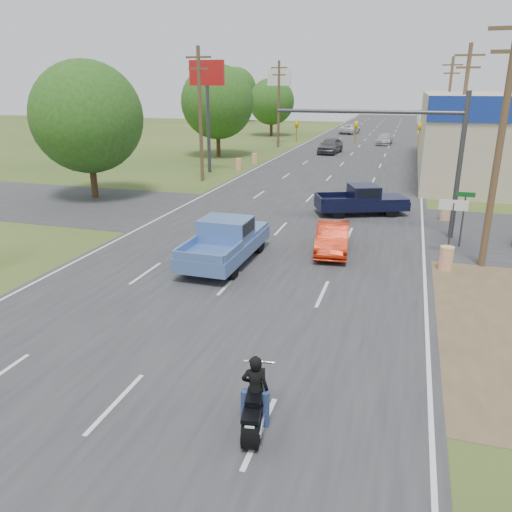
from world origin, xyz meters
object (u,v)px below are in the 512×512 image
(red_convertible, at_px, (333,238))
(navy_pickup, at_px, (364,200))
(rider, at_px, (255,393))
(distant_car_white, at_px, (350,129))
(distant_car_grey, at_px, (330,146))
(blue_pickup, at_px, (226,240))
(distant_car_silver, at_px, (384,139))
(motorcycle, at_px, (255,407))

(red_convertible, height_order, navy_pickup, navy_pickup)
(rider, height_order, distant_car_white, rider)
(distant_car_grey, bearing_deg, red_convertible, -75.31)
(rider, distance_m, distant_car_grey, 48.00)
(red_convertible, xyz_separation_m, blue_pickup, (-4.17, -2.56, 0.30))
(distant_car_silver, xyz_separation_m, distant_car_white, (-6.11, 14.23, 0.05))
(distant_car_silver, bearing_deg, distant_car_white, 116.41)
(rider, relative_size, distant_car_grey, 0.33)
(motorcycle, bearing_deg, rider, 90.00)
(distant_car_grey, bearing_deg, rider, -77.43)
(distant_car_grey, height_order, distant_car_silver, distant_car_grey)
(red_convertible, bearing_deg, motorcycle, -94.76)
(red_convertible, bearing_deg, navy_pickup, 79.27)
(motorcycle, height_order, blue_pickup, blue_pickup)
(red_convertible, distance_m, blue_pickup, 4.90)
(motorcycle, xyz_separation_m, distant_car_silver, (-0.55, 58.55, 0.13))
(motorcycle, height_order, distant_car_silver, distant_car_silver)
(blue_pickup, relative_size, distant_car_white, 1.14)
(distant_car_grey, relative_size, distant_car_white, 0.99)
(distant_car_grey, bearing_deg, distant_car_silver, 69.72)
(rider, xyz_separation_m, navy_pickup, (0.41, 20.34, 0.05))
(rider, distance_m, distant_car_silver, 58.49)
(motorcycle, relative_size, rider, 1.42)
(rider, xyz_separation_m, distant_car_white, (-6.65, 72.72, -0.11))
(blue_pickup, xyz_separation_m, distant_car_white, (-2.24, 62.54, -0.26))
(blue_pickup, relative_size, distant_car_grey, 1.15)
(navy_pickup, xyz_separation_m, distant_car_silver, (-0.95, 38.15, -0.22))
(navy_pickup, relative_size, distant_car_silver, 1.23)
(motorcycle, relative_size, blue_pickup, 0.40)
(blue_pickup, height_order, distant_car_white, blue_pickup)
(blue_pickup, distance_m, navy_pickup, 11.24)
(motorcycle, xyz_separation_m, rider, (-0.01, 0.07, 0.30))
(distant_car_grey, distance_m, distant_car_silver, 12.05)
(blue_pickup, height_order, distant_car_silver, blue_pickup)
(motorcycle, xyz_separation_m, distant_car_white, (-6.66, 72.78, 0.18))
(red_convertible, bearing_deg, distant_car_white, 90.23)
(red_convertible, relative_size, distant_car_silver, 0.89)
(rider, xyz_separation_m, blue_pickup, (-4.41, 10.18, 0.14))
(motorcycle, distance_m, navy_pickup, 20.41)
(rider, bearing_deg, red_convertible, -98.91)
(red_convertible, relative_size, blue_pickup, 0.69)
(distant_car_silver, relative_size, distant_car_white, 0.89)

